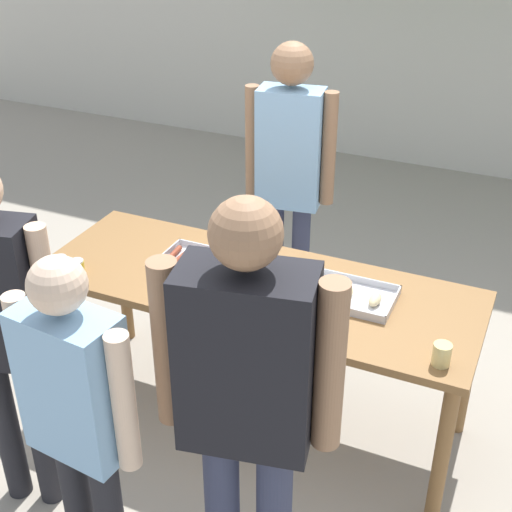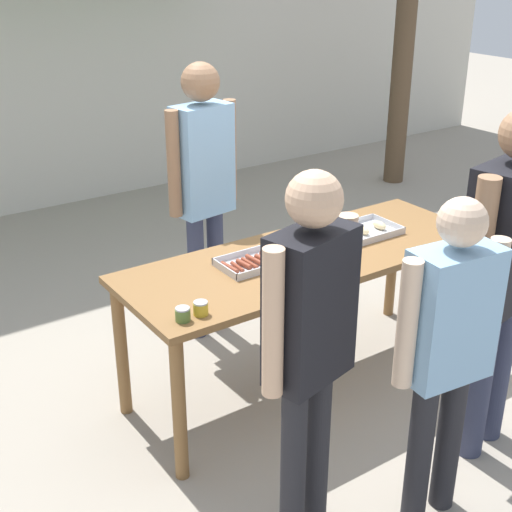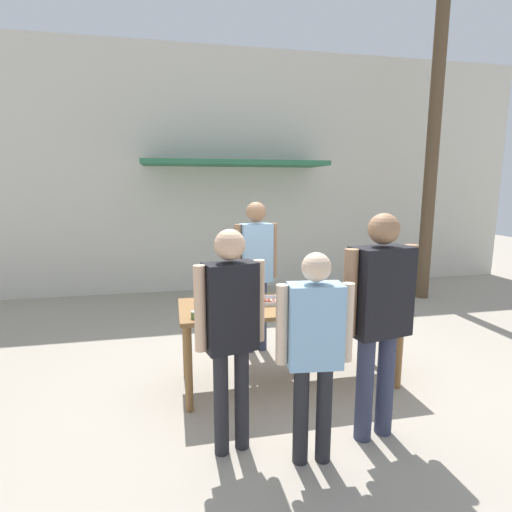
% 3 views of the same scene
% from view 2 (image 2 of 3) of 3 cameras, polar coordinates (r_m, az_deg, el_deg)
% --- Properties ---
extents(ground_plane, '(24.00, 24.00, 0.00)m').
position_cam_2_polar(ground_plane, '(4.47, 3.84, -9.88)').
color(ground_plane, '#A39989').
extents(serving_table, '(2.20, 0.79, 0.85)m').
position_cam_2_polar(serving_table, '(4.10, 4.12, -1.10)').
color(serving_table, brown).
rests_on(serving_table, ground).
extents(food_tray_sausages, '(0.41, 0.25, 0.04)m').
position_cam_2_polar(food_tray_sausages, '(3.91, -0.03, -0.48)').
color(food_tray_sausages, silver).
rests_on(food_tray_sausages, serving_table).
extents(food_tray_buns, '(0.45, 0.29, 0.06)m').
position_cam_2_polar(food_tray_buns, '(4.36, 8.46, 1.93)').
color(food_tray_buns, silver).
rests_on(food_tray_buns, serving_table).
extents(condiment_jar_mustard, '(0.07, 0.07, 0.07)m').
position_cam_2_polar(condiment_jar_mustard, '(3.35, -5.88, -4.66)').
color(condiment_jar_mustard, '#567A38').
rests_on(condiment_jar_mustard, serving_table).
extents(condiment_jar_ketchup, '(0.07, 0.07, 0.07)m').
position_cam_2_polar(condiment_jar_ketchup, '(3.40, -4.45, -4.19)').
color(condiment_jar_ketchup, gold).
rests_on(condiment_jar_ketchup, serving_table).
extents(beer_cup, '(0.08, 0.08, 0.10)m').
position_cam_2_polar(beer_cup, '(4.50, 16.08, 2.36)').
color(beer_cup, '#DBC67A').
rests_on(beer_cup, serving_table).
extents(person_server_behind_table, '(0.53, 0.25, 1.83)m').
position_cam_2_polar(person_server_behind_table, '(4.54, -4.24, 6.38)').
color(person_server_behind_table, '#333851').
rests_on(person_server_behind_table, ground).
extents(person_customer_holding_hotdog, '(0.53, 0.29, 1.71)m').
position_cam_2_polar(person_customer_holding_hotdog, '(2.90, 4.32, -6.01)').
color(person_customer_holding_hotdog, '#232328').
rests_on(person_customer_holding_hotdog, ground).
extents(person_customer_with_cup, '(0.65, 0.33, 1.81)m').
position_cam_2_polar(person_customer_with_cup, '(3.62, 19.34, -0.35)').
color(person_customer_with_cup, '#333851').
rests_on(person_customer_with_cup, ground).
extents(person_customer_waiting_in_line, '(0.55, 0.25, 1.57)m').
position_cam_2_polar(person_customer_waiting_in_line, '(3.15, 15.09, -6.38)').
color(person_customer_waiting_in_line, '#232328').
rests_on(person_customer_waiting_in_line, ground).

